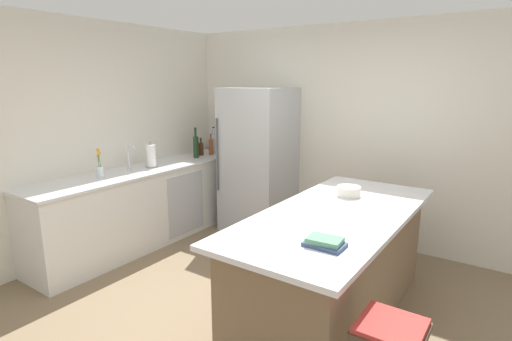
{
  "coord_description": "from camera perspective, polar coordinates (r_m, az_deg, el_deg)",
  "views": [
    {
      "loc": [
        1.64,
        -2.37,
        1.94
      ],
      "look_at": [
        -0.72,
        1.04,
        1.0
      ],
      "focal_mm": 27.91,
      "sensor_mm": 36.0,
      "label": 1
    }
  ],
  "objects": [
    {
      "name": "wall_left",
      "position": [
        4.77,
        -25.07,
        3.85
      ],
      "size": [
        0.1,
        6.0,
        2.6
      ],
      "primitive_type": "cube",
      "color": "silver",
      "rests_on": "ground_plane"
    },
    {
      "name": "sink_faucet",
      "position": [
        4.82,
        -17.71,
        1.84
      ],
      "size": [
        0.15,
        0.05,
        0.3
      ],
      "color": "silver",
      "rests_on": "counter_run_left"
    },
    {
      "name": "paper_towel_roll",
      "position": [
        4.94,
        -14.8,
        1.98
      ],
      "size": [
        0.14,
        0.14,
        0.31
      ],
      "color": "gray",
      "rests_on": "counter_run_left"
    },
    {
      "name": "refrigerator",
      "position": [
        5.18,
        0.35,
        1.49
      ],
      "size": [
        0.81,
        0.78,
        1.85
      ],
      "color": "#B7BABF",
      "rests_on": "ground_plane"
    },
    {
      "name": "hot_sauce_bottle",
      "position": [
        5.76,
        -5.21,
        3.48
      ],
      "size": [
        0.06,
        0.06,
        0.25
      ],
      "color": "red",
      "rests_on": "counter_run_left"
    },
    {
      "name": "vinegar_bottle",
      "position": [
        5.63,
        -6.48,
        3.41
      ],
      "size": [
        0.06,
        0.06,
        0.29
      ],
      "color": "#994C23",
      "rests_on": "counter_run_left"
    },
    {
      "name": "cookbook_stack",
      "position": [
        2.59,
        9.82,
        -10.12
      ],
      "size": [
        0.25,
        0.17,
        0.06
      ],
      "color": "#334770",
      "rests_on": "kitchen_island"
    },
    {
      "name": "soda_bottle",
      "position": [
        5.72,
        -6.08,
        3.97
      ],
      "size": [
        0.07,
        0.07,
        0.38
      ],
      "color": "silver",
      "rests_on": "counter_run_left"
    },
    {
      "name": "wall_rear",
      "position": [
        4.94,
        15.05,
        4.89
      ],
      "size": [
        6.0,
        0.1,
        2.6
      ],
      "primitive_type": "cube",
      "color": "silver",
      "rests_on": "ground_plane"
    },
    {
      "name": "flower_vase",
      "position": [
        4.58,
        -21.48,
        0.26
      ],
      "size": [
        0.07,
        0.07,
        0.32
      ],
      "color": "silver",
      "rests_on": "counter_run_left"
    },
    {
      "name": "counter_run_left",
      "position": [
        5.04,
        -15.39,
        -4.78
      ],
      "size": [
        0.65,
        2.87,
        0.92
      ],
      "color": "silver",
      "rests_on": "ground_plane"
    },
    {
      "name": "ground_plane",
      "position": [
        3.47,
        -0.03,
        -21.2
      ],
      "size": [
        7.2,
        7.2,
        0.0
      ],
      "primitive_type": "plane",
      "color": "#7A664C"
    },
    {
      "name": "wine_bottle",
      "position": [
        5.42,
        -8.61,
        3.45
      ],
      "size": [
        0.07,
        0.07,
        0.41
      ],
      "color": "#19381E",
      "rests_on": "counter_run_left"
    },
    {
      "name": "whiskey_bottle",
      "position": [
        5.55,
        -8.57,
        3.19
      ],
      "size": [
        0.08,
        0.08,
        0.27
      ],
      "color": "brown",
      "rests_on": "counter_run_left"
    },
    {
      "name": "kitchen_island",
      "position": [
        3.43,
        11.13,
        -13.03
      ],
      "size": [
        1.01,
        2.29,
        0.91
      ],
      "color": "#7A6047",
      "rests_on": "ground_plane"
    },
    {
      "name": "mixing_bowl",
      "position": [
        3.71,
        13.14,
        -2.91
      ],
      "size": [
        0.22,
        0.22,
        0.09
      ],
      "color": "silver",
      "rests_on": "kitchen_island"
    },
    {
      "name": "syrup_bottle",
      "position": [
        5.62,
        -7.88,
        3.14
      ],
      "size": [
        0.07,
        0.07,
        0.24
      ],
      "color": "#5B3319",
      "rests_on": "counter_run_left"
    }
  ]
}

